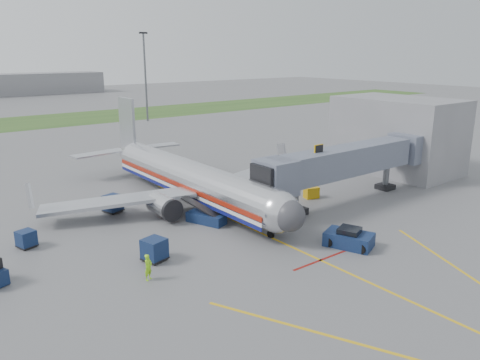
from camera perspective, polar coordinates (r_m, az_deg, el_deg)
ground at (r=40.77m, az=5.63°, el=-7.82°), size 400.00×400.00×0.00m
grass_strip at (r=120.97m, az=-25.16°, el=6.31°), size 300.00×25.00×0.01m
apron_markings at (r=36.27m, az=13.81°, el=-11.28°), size 21.52×50.00×0.01m
airliner at (r=51.41m, az=-5.99°, el=0.22°), size 32.10×35.67×10.25m
jet_bridge at (r=51.65m, az=12.39°, el=2.10°), size 25.30×4.00×6.90m
terminal at (r=68.01m, az=18.57°, el=5.25°), size 10.00×16.00×10.00m
light_mast_right at (r=114.20m, az=-11.46°, el=12.44°), size 2.00×0.44×20.40m
pushback_tug at (r=41.07m, az=13.14°, el=-6.96°), size 3.68×4.51×1.63m
baggage_cart_a at (r=37.90m, az=-10.40°, el=-8.35°), size 2.06×2.06×1.81m
baggage_cart_b at (r=43.65m, az=-24.61°, el=-6.55°), size 1.71×1.71×1.48m
baggage_cart_c at (r=49.93m, az=-15.25°, el=-2.79°), size 2.09×2.09×1.79m
belt_loader at (r=45.41m, az=-4.20°, el=-4.56°), size 2.82×4.76×2.26m
ground_power_cart at (r=53.49m, az=8.70°, el=-1.53°), size 1.79×1.42×1.26m
ramp_worker at (r=34.94m, az=-11.13°, el=-10.39°), size 0.86×0.75×1.98m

